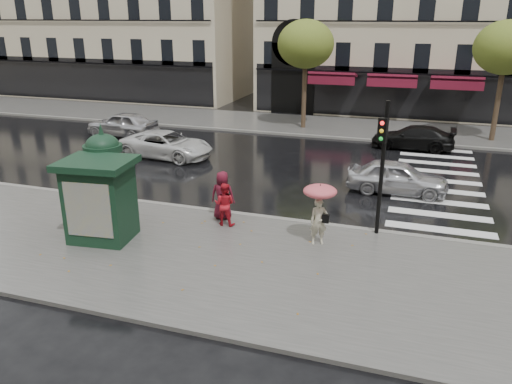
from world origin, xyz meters
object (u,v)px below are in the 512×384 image
(morris_column, at_px, (105,175))
(car_far_silver, at_px, (122,124))
(traffic_light, at_px, (382,156))
(car_black, at_px, (413,137))
(newsstand, at_px, (100,199))
(man_burgundy, at_px, (223,195))
(car_silver, at_px, (397,177))
(woman_umbrella, at_px, (320,204))
(car_white, at_px, (167,145))
(woman_red, at_px, (224,204))

(morris_column, xyz_separation_m, car_far_silver, (-6.88, 11.71, -1.03))
(traffic_light, relative_size, car_black, 1.00)
(newsstand, bearing_deg, car_black, 59.75)
(newsstand, bearing_deg, man_burgundy, 42.57)
(car_silver, bearing_deg, car_far_silver, 72.08)
(woman_umbrella, relative_size, man_burgundy, 1.16)
(traffic_light, distance_m, car_black, 12.48)
(morris_column, height_order, car_white, morris_column)
(man_burgundy, height_order, car_far_silver, man_burgundy)
(man_burgundy, relative_size, car_white, 0.36)
(traffic_light, xyz_separation_m, car_silver, (0.37, 4.66, -2.05))
(car_white, distance_m, car_black, 13.09)
(woman_red, bearing_deg, traffic_light, -172.35)
(woman_red, xyz_separation_m, traffic_light, (4.94, 0.83, 1.87))
(woman_umbrella, bearing_deg, traffic_light, 38.70)
(car_far_silver, bearing_deg, traffic_light, 60.48)
(car_black, xyz_separation_m, car_far_silver, (-16.52, -2.28, 0.11))
(car_white, bearing_deg, car_black, -58.68)
(car_silver, xyz_separation_m, car_white, (-11.40, 1.91, -0.02))
(woman_red, height_order, newsstand, newsstand)
(car_silver, bearing_deg, morris_column, 124.92)
(car_silver, bearing_deg, car_black, -2.45)
(morris_column, distance_m, newsstand, 1.55)
(car_white, bearing_deg, car_far_silver, 59.46)
(car_white, bearing_deg, morris_column, -160.00)
(man_burgundy, height_order, car_white, man_burgundy)
(woman_umbrella, distance_m, car_black, 13.82)
(man_burgundy, distance_m, car_white, 9.02)
(morris_column, bearing_deg, car_black, 55.44)
(woman_umbrella, height_order, car_black, woman_umbrella)
(woman_umbrella, distance_m, traffic_light, 2.48)
(woman_umbrella, xyz_separation_m, morris_column, (-7.24, -0.39, 0.35))
(morris_column, relative_size, car_white, 0.72)
(car_black, bearing_deg, morris_column, -32.60)
(newsstand, bearing_deg, woman_umbrella, 14.92)
(man_burgundy, distance_m, newsstand, 4.08)
(newsstand, relative_size, car_silver, 0.65)
(traffic_light, bearing_deg, car_white, 149.23)
(woman_umbrella, bearing_deg, man_burgundy, 164.47)
(man_burgundy, bearing_deg, woman_red, 110.72)
(woman_umbrella, height_order, traffic_light, traffic_light)
(newsstand, bearing_deg, car_far_silver, 120.11)
(car_black, bearing_deg, woman_umbrella, -8.03)
(man_burgundy, bearing_deg, traffic_light, 176.41)
(man_burgundy, bearing_deg, woman_umbrella, 157.37)
(morris_column, bearing_deg, car_far_silver, 120.46)
(man_burgundy, xyz_separation_m, car_white, (-5.82, 6.88, -0.31))
(traffic_light, height_order, car_black, traffic_light)
(woman_umbrella, distance_m, car_far_silver, 18.11)
(morris_column, relative_size, car_black, 0.80)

